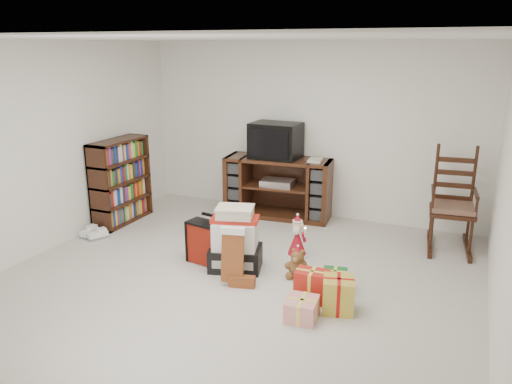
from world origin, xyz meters
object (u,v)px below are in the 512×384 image
at_px(bookshelf, 121,183).
at_px(teddy_bear, 298,265).
at_px(rocking_chair, 452,212).
at_px(mrs_claus_figurine, 224,230).
at_px(red_suitcase, 205,242).
at_px(sneaker_pair, 94,234).
at_px(crt_television, 276,141).
at_px(gift_pile, 235,243).
at_px(gift_cluster, 320,290).
at_px(santa_figurine, 297,241).
at_px(tv_stand, 278,187).

height_order(bookshelf, teddy_bear, bookshelf).
xyz_separation_m(rocking_chair, mrs_claus_figurine, (-2.60, -1.13, -0.24)).
bearing_deg(bookshelf, red_suitcase, -23.58).
xyz_separation_m(sneaker_pair, crt_television, (1.86, 1.80, 1.08)).
distance_m(gift_pile, crt_television, 2.08).
height_order(rocking_chair, mrs_claus_figurine, rocking_chair).
xyz_separation_m(gift_pile, crt_television, (-0.27, 1.89, 0.81)).
distance_m(gift_pile, gift_cluster, 1.18).
distance_m(red_suitcase, mrs_claus_figurine, 0.55).
relative_size(santa_figurine, gift_cluster, 0.58).
bearing_deg(gift_pile, rocking_chair, 21.33).
relative_size(tv_stand, red_suitcase, 2.70).
bearing_deg(red_suitcase, gift_pile, 10.27).
relative_size(rocking_chair, santa_figurine, 2.47).
bearing_deg(rocking_chair, tv_stand, 168.99).
relative_size(teddy_bear, mrs_claus_figurine, 0.59).
height_order(gift_pile, gift_cluster, gift_pile).
bearing_deg(santa_figurine, sneaker_pair, -169.52).
bearing_deg(rocking_chair, teddy_bear, -138.20).
distance_m(rocking_chair, santa_figurine, 1.99).
bearing_deg(teddy_bear, rocking_chair, 47.67).
distance_m(santa_figurine, gift_cluster, 1.12).
height_order(bookshelf, rocking_chair, rocking_chair).
relative_size(bookshelf, red_suitcase, 2.03).
xyz_separation_m(tv_stand, gift_cluster, (1.33, -2.27, -0.30)).
height_order(santa_figurine, sneaker_pair, santa_figurine).
height_order(bookshelf, crt_television, crt_television).
distance_m(bookshelf, teddy_bear, 3.01).
bearing_deg(crt_television, red_suitcase, -92.13).
bearing_deg(santa_figurine, bookshelf, 176.05).
bearing_deg(tv_stand, red_suitcase, -100.43).
distance_m(red_suitcase, gift_cluster, 1.54).
height_order(mrs_claus_figurine, sneaker_pair, mrs_claus_figurine).
xyz_separation_m(bookshelf, sneaker_pair, (0.04, -0.68, -0.53)).
distance_m(mrs_claus_figurine, crt_television, 1.64).
height_order(gift_pile, teddy_bear, gift_pile).
bearing_deg(mrs_claus_figurine, crt_television, 83.46).
xyz_separation_m(teddy_bear, gift_cluster, (0.38, -0.45, -0.01)).
bearing_deg(crt_television, mrs_claus_figurine, -95.10).
bearing_deg(red_suitcase, rocking_chair, 43.16).
distance_m(bookshelf, red_suitcase, 1.97).
xyz_separation_m(mrs_claus_figurine, sneaker_pair, (-1.71, -0.45, -0.17)).
relative_size(red_suitcase, gift_cluster, 0.64).
relative_size(rocking_chair, red_suitcase, 2.26).
bearing_deg(mrs_claus_figurine, bookshelf, 172.50).
bearing_deg(red_suitcase, gift_cluster, -3.99).
relative_size(tv_stand, gift_pile, 2.20).
relative_size(bookshelf, teddy_bear, 3.65).
bearing_deg(gift_pile, mrs_claus_figurine, 111.81).
relative_size(teddy_bear, santa_figurine, 0.61).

